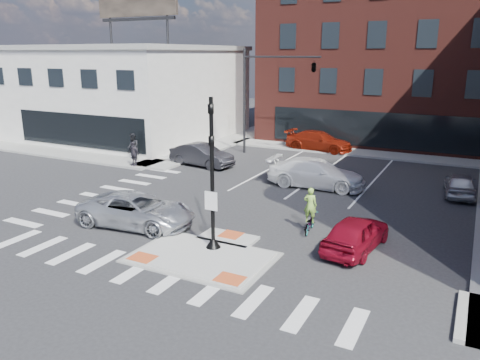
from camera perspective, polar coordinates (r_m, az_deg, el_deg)
The scene contains 18 objects.
ground at distance 18.75m, azimuth -3.89°, elevation -8.93°, with size 120.00×120.00×0.00m, color #28282B.
refuge_island at distance 18.53m, azimuth -4.31°, elevation -9.07°, with size 5.40×4.65×0.13m.
sidewalk_nw at distance 40.14m, azimuth -13.19°, elevation 3.91°, with size 23.50×20.50×0.15m.
sidewalk_n at distance 37.84m, azimuth 17.72°, elevation 2.92°, with size 26.00×3.00×0.15m, color gray.
building_nw at distance 46.52m, azimuth -14.71°, elevation 10.49°, with size 20.40×16.40×14.40m.
building_n at distance 46.96m, azimuth 20.72°, elevation 14.44°, with size 24.40×18.40×15.50m.
building_far_left at distance 67.89m, azimuth 16.69°, elevation 12.34°, with size 10.00×12.00×10.00m, color slate.
signal_pole at distance 18.24m, azimuth -3.38°, elevation -1.71°, with size 0.60×0.60×5.98m.
mast_arm_signal at distance 34.91m, azimuth 6.60°, elevation 12.73°, with size 6.10×2.24×8.00m.
silver_suv at distance 21.85m, azimuth -12.48°, elevation -3.58°, with size 2.50×5.42×1.51m, color silver.
red_sedan at distance 19.35m, azimuth 13.98°, elevation -6.31°, with size 1.67×4.15×1.41m, color maroon.
white_pickup at distance 27.86m, azimuth 9.26°, elevation 0.81°, with size 2.32×5.70×1.65m, color white.
bg_car_dark at distance 32.82m, azimuth -4.70°, elevation 3.05°, with size 1.64×4.70×1.55m, color #232327.
bg_car_silver at distance 28.55m, azimuth 25.25°, elevation -0.45°, with size 1.57×3.90×1.33m, color silver.
bg_car_red at distance 38.48m, azimuth 9.59°, elevation 4.71°, with size 2.20×5.42×1.57m, color maroon.
cyclist at distance 20.84m, azimuth 8.49°, elevation -4.50°, with size 0.72×1.63×2.04m.
pedestrian_a at distance 34.79m, azimuth -12.91°, elevation 3.99°, with size 0.94×0.74×1.94m, color black.
pedestrian_b at distance 32.99m, azimuth -12.86°, elevation 3.15°, with size 0.97×0.41×1.66m, color #2C2932.
Camera 1 is at (8.95, -14.59, 7.65)m, focal length 35.00 mm.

